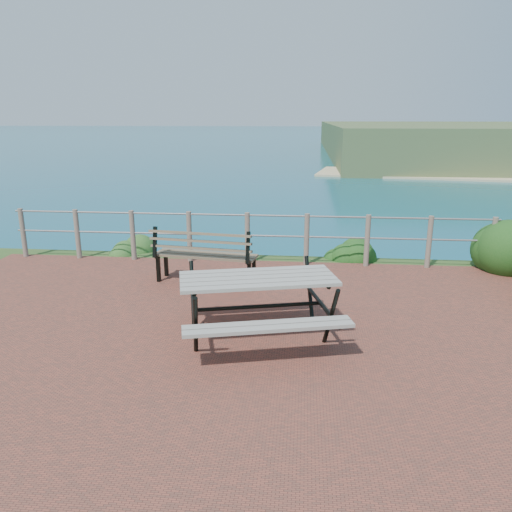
% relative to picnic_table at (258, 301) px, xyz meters
% --- Properties ---
extents(ground, '(10.00, 7.00, 0.12)m').
position_rel_picnic_table_xyz_m(ground, '(-0.53, 0.07, -0.53)').
color(ground, brown).
rests_on(ground, ground).
extents(ocean, '(1200.00, 1200.00, 0.00)m').
position_rel_picnic_table_xyz_m(ocean, '(-0.53, 200.07, -0.53)').
color(ocean, '#14737B').
rests_on(ocean, ground).
extents(safety_railing, '(9.40, 0.10, 1.00)m').
position_rel_picnic_table_xyz_m(safety_railing, '(-0.53, 3.42, 0.05)').
color(safety_railing, '#6B5B4C').
rests_on(safety_railing, ground).
extents(picnic_table, '(2.10, 1.66, 0.83)m').
position_rel_picnic_table_xyz_m(picnic_table, '(0.00, 0.00, 0.00)').
color(picnic_table, gray).
rests_on(picnic_table, ground).
extents(park_bench, '(1.81, 0.69, 1.00)m').
position_rel_picnic_table_xyz_m(park_bench, '(-1.11, 2.15, 0.13)').
color(park_bench, brown).
rests_on(park_bench, ground).
extents(shrub_lip_west, '(0.79, 0.79, 0.54)m').
position_rel_picnic_table_xyz_m(shrub_lip_west, '(-3.10, 4.04, -0.53)').
color(shrub_lip_west, '#295821').
rests_on(shrub_lip_west, ground).
extents(shrub_lip_east, '(0.84, 0.84, 0.60)m').
position_rel_picnic_table_xyz_m(shrub_lip_east, '(1.48, 4.22, -0.53)').
color(shrub_lip_east, '#184916').
rests_on(shrub_lip_east, ground).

